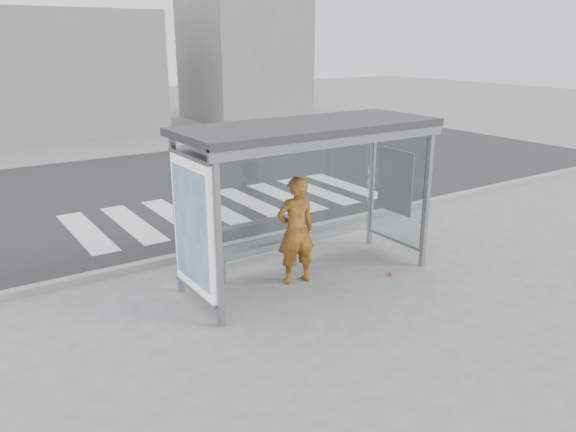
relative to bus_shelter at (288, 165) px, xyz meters
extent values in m
plane|color=slate|center=(0.37, -0.06, -1.98)|extent=(80.00, 80.00, 0.00)
cube|color=black|center=(0.37, 6.94, -1.98)|extent=(30.00, 10.00, 0.01)
cube|color=gray|center=(0.37, 1.89, -1.92)|extent=(30.00, 0.18, 0.12)
cube|color=silver|center=(-2.13, 4.44, -1.98)|extent=(0.55, 3.00, 0.00)
cube|color=silver|center=(-1.13, 4.44, -1.98)|extent=(0.55, 3.00, 0.00)
cube|color=silver|center=(-0.13, 4.44, -1.98)|extent=(0.55, 3.00, 0.00)
cube|color=silver|center=(0.87, 4.44, -1.98)|extent=(0.55, 3.00, 0.00)
cube|color=silver|center=(1.87, 4.44, -1.98)|extent=(0.55, 3.00, 0.00)
cube|color=silver|center=(2.87, 4.44, -1.98)|extent=(0.55, 3.00, 0.00)
cube|color=silver|center=(3.87, 4.44, -1.98)|extent=(0.55, 3.00, 0.00)
cube|color=silver|center=(4.87, 4.44, -1.98)|extent=(0.55, 3.00, 0.00)
cube|color=gray|center=(-1.63, -0.76, -0.73)|extent=(0.08, 0.08, 2.50)
cube|color=gray|center=(2.37, -0.76, -0.73)|extent=(0.08, 0.08, 2.50)
cube|color=gray|center=(-1.63, 0.64, -0.73)|extent=(0.08, 0.08, 2.50)
cube|color=gray|center=(2.37, 0.64, -0.73)|extent=(0.08, 0.08, 2.50)
cube|color=#2D2D30|center=(0.37, -0.06, 0.58)|extent=(4.25, 1.65, 0.12)
cube|color=gray|center=(0.37, -0.82, 0.47)|extent=(4.25, 0.06, 0.18)
cube|color=white|center=(0.37, 0.64, -0.68)|extent=(3.80, 0.02, 2.00)
cube|color=white|center=(-1.63, -0.06, -0.68)|extent=(0.15, 1.25, 2.00)
cube|color=#3377B9|center=(-1.54, -0.06, -0.68)|extent=(0.01, 1.10, 1.70)
cylinder|color=#DB4F13|center=(-1.53, 0.19, -0.43)|extent=(0.02, 0.32, 0.32)
cube|color=white|center=(2.37, -0.06, -0.68)|extent=(0.03, 1.25, 2.00)
cube|color=beige|center=(2.34, -0.01, -0.58)|extent=(0.03, 0.86, 1.16)
cube|color=slate|center=(0.37, 17.94, 0.52)|extent=(8.00, 5.00, 5.00)
cube|color=slate|center=(9.37, 17.94, 1.52)|extent=(5.00, 5.00, 7.00)
imported|color=#E24115|center=(0.11, -0.08, -1.08)|extent=(0.72, 0.53, 1.80)
cube|color=slate|center=(-0.21, 0.51, -1.42)|extent=(1.84, 0.22, 0.05)
cylinder|color=slate|center=(-0.93, 0.51, -1.72)|extent=(0.07, 0.07, 0.54)
cylinder|color=slate|center=(0.50, 0.51, -1.72)|extent=(0.07, 0.07, 0.54)
cube|color=slate|center=(-0.21, 0.60, -1.06)|extent=(1.84, 0.04, 0.06)
cylinder|color=#EC455D|center=(1.60, -0.77, -1.95)|extent=(0.12, 0.11, 0.06)
camera|label=1|loc=(-4.78, -7.15, 1.88)|focal=35.00mm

